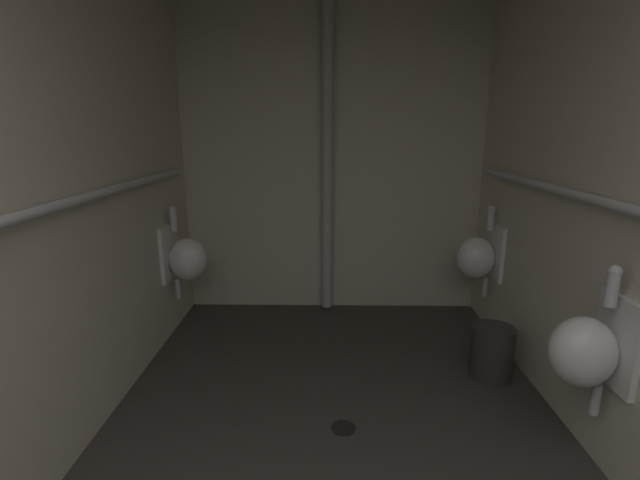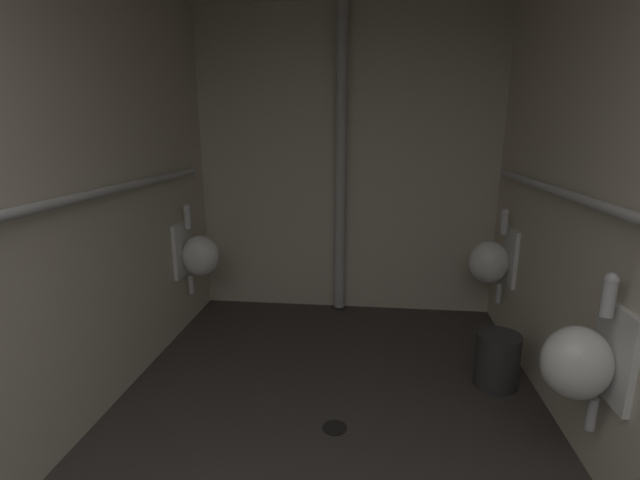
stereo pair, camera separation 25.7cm
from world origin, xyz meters
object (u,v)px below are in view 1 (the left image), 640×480
object	(u,v)px
urinal_right_mid	(587,350)
urinal_right_far	(478,256)
waste_bin	(492,352)
urinal_left_mid	(185,258)
floor_drain	(343,427)
standpipe_back_wall	(327,165)

from	to	relation	value
urinal_right_mid	urinal_right_far	size ratio (longest dim) A/B	1.00
urinal_right_mid	waste_bin	distance (m)	0.96
urinal_left_mid	waste_bin	distance (m)	2.37
floor_drain	waste_bin	size ratio (longest dim) A/B	0.39
urinal_left_mid	urinal_right_mid	size ratio (longest dim) A/B	1.00
floor_drain	waste_bin	world-z (taller)	waste_bin
urinal_right_mid	urinal_left_mid	bearing A→B (deg)	147.75
floor_drain	urinal_right_mid	bearing A→B (deg)	-13.83
standpipe_back_wall	floor_drain	world-z (taller)	standpipe_back_wall
urinal_right_mid	standpipe_back_wall	size ratio (longest dim) A/B	0.29
urinal_right_far	floor_drain	distance (m)	1.81
urinal_left_mid	urinal_right_mid	xyz separation A→B (m)	(2.34, -1.48, 0.00)
urinal_right_far	urinal_left_mid	bearing A→B (deg)	-178.20
standpipe_back_wall	floor_drain	distance (m)	2.17
urinal_right_far	waste_bin	world-z (taller)	urinal_right_far
standpipe_back_wall	urinal_right_mid	bearing A→B (deg)	-58.62
urinal_right_far	standpipe_back_wall	world-z (taller)	standpipe_back_wall
urinal_right_mid	waste_bin	xyz separation A→B (m)	(-0.10, 0.83, -0.46)
urinal_right_mid	waste_bin	bearing A→B (deg)	96.96
standpipe_back_wall	waste_bin	bearing A→B (deg)	-46.14
urinal_left_mid	waste_bin	world-z (taller)	urinal_left_mid
urinal_right_far	waste_bin	xyz separation A→B (m)	(-0.10, -0.72, -0.46)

